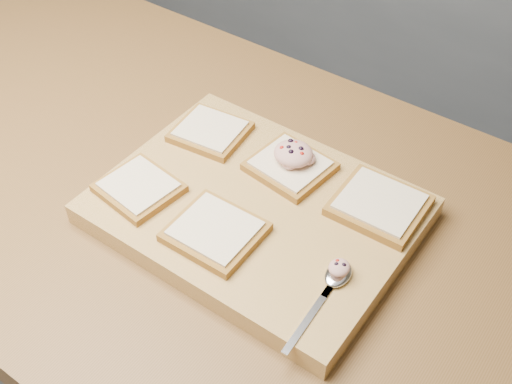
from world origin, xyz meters
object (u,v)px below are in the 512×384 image
bread_far_center (290,166)px  spoon (334,280)px  tuna_salad_dollop (293,153)px  cutting_board (256,211)px

bread_far_center → spoon: bearing=-41.6°
bread_far_center → spoon: size_ratio=0.77×
tuna_salad_dollop → spoon: (0.17, -0.16, -0.03)m
cutting_board → tuna_salad_dollop: size_ratio=7.30×
tuna_salad_dollop → bread_far_center: bearing=-102.3°
tuna_salad_dollop → spoon: tuna_salad_dollop is taller
cutting_board → tuna_salad_dollop: 0.11m
bread_far_center → spoon: (0.17, -0.15, -0.00)m
cutting_board → spoon: 0.18m
cutting_board → bread_far_center: 0.09m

